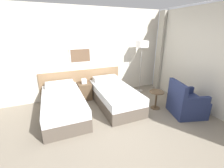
% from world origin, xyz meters
% --- Properties ---
extents(ground_plane, '(16.00, 16.00, 0.00)m').
position_xyz_m(ground_plane, '(0.00, 0.00, 0.00)').
color(ground_plane, slate).
extents(wall_headboard, '(10.00, 0.10, 2.70)m').
position_xyz_m(wall_headboard, '(-0.02, 2.32, 1.30)').
color(wall_headboard, beige).
rests_on(wall_headboard, ground_plane).
extents(wall_window, '(0.21, 4.80, 2.70)m').
position_xyz_m(wall_window, '(2.51, 0.01, 1.34)').
color(wall_window, white).
rests_on(wall_window, ground_plane).
extents(bed_near_door, '(0.96, 1.95, 0.65)m').
position_xyz_m(bed_near_door, '(-0.99, 1.30, 0.27)').
color(bed_near_door, brown).
rests_on(bed_near_door, ground_plane).
extents(bed_near_window, '(0.96, 1.95, 0.65)m').
position_xyz_m(bed_near_window, '(0.42, 1.30, 0.27)').
color(bed_near_window, brown).
rests_on(bed_near_window, ground_plane).
extents(nightstand, '(0.38, 0.43, 0.66)m').
position_xyz_m(nightstand, '(-0.29, 2.00, 0.27)').
color(nightstand, brown).
rests_on(nightstand, ground_plane).
extents(floor_lamp, '(0.29, 0.29, 1.73)m').
position_xyz_m(floor_lamp, '(1.66, 1.92, 1.50)').
color(floor_lamp, '#9E9993').
rests_on(floor_lamp, ground_plane).
extents(side_table, '(0.39, 0.39, 0.49)m').
position_xyz_m(side_table, '(1.38, 0.66, 0.34)').
color(side_table, brown).
rests_on(side_table, ground_plane).
extents(armchair, '(0.91, 0.90, 0.88)m').
position_xyz_m(armchair, '(1.88, 0.12, 0.29)').
color(armchair, navy).
rests_on(armchair, ground_plane).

